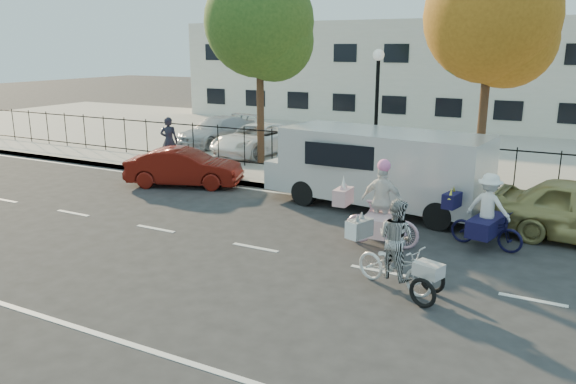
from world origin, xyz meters
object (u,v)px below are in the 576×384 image
Objects in this scene: white_van at (379,166)px; lamppost at (377,93)px; pedestrian at (169,141)px; bull_bike at (486,218)px; lot_car_b at (257,139)px; lot_car_c at (382,145)px; lot_car_a at (217,131)px; unicorn_bike at (380,214)px; zebra_trike at (395,254)px; red_sedan at (184,167)px.

lamppost is at bearing 118.48° from white_van.
pedestrian is (-8.93, 1.61, -0.18)m from white_van.
bull_bike is 0.43× the size of lot_car_b.
lamppost is 1.22× the size of lot_car_c.
lot_car_a is 7.83m from lot_car_c.
lamppost is 3.10m from white_van.
pedestrian is at bearing 64.62° from unicorn_bike.
lot_car_b is at bearing 60.72° from zebra_trike.
white_van is at bearing -24.64° from lot_car_a.
red_sedan is at bearing 115.88° from pedestrian.
red_sedan is 7.23m from lot_car_a.
lot_car_c is (6.95, 4.69, -0.33)m from pedestrian.
lot_car_b is at bearing 151.22° from white_van.
lamppost is 6.13m from unicorn_bike.
lot_car_b is at bearing 156.00° from lamppost.
pedestrian is (-10.02, 4.60, 0.29)m from unicorn_bike.
lamppost is 8.30m from pedestrian.
red_sedan is 1.07× the size of lot_car_c.
red_sedan is 0.87× the size of lot_car_a.
unicorn_bike is 1.14× the size of pedestrian.
unicorn_bike is at bearing -37.18° from lot_car_b.
lamppost is 6.45m from bull_bike.
white_van is 1.72× the size of red_sedan.
pedestrian is at bearing 28.12° from red_sedan.
lot_car_b is (-8.14, 8.03, 0.01)m from unicorn_bike.
zebra_trike is 0.47× the size of lot_car_a.
lot_car_a is (-8.89, 3.77, -2.32)m from lamppost.
red_sedan is (-5.72, -2.73, -2.48)m from lamppost.
white_van reaches higher than lot_car_a.
red_sedan is at bearing -154.53° from lamppost.
lot_car_c is at bearing 8.79° from lot_car_a.
lot_car_b is (-7.05, 5.03, -0.47)m from white_van.
red_sedan is 2.09× the size of pedestrian.
lot_car_b is (2.76, -1.04, -0.01)m from lot_car_a.
lot_car_a is (-11.94, 11.24, 0.10)m from zebra_trike.
zebra_trike is (3.05, -7.46, -2.42)m from lamppost.
lot_car_b is 5.23m from lot_car_c.
bull_bike is at bearing -24.37° from lot_car_a.
lamppost reaches higher than lot_car_b.
unicorn_bike is 1.06× the size of bull_bike.
unicorn_bike is at bearing -63.31° from white_van.
zebra_trike is 12.97m from pedestrian.
pedestrian is (-11.06, 6.77, 0.37)m from zebra_trike.
zebra_trike is 13.72m from lot_car_b.
white_van is 1.44× the size of lot_car_b.
lamppost reaches higher than pedestrian.
red_sedan is 0.84× the size of lot_car_b.
white_van reaches higher than zebra_trike.
lamppost is at bearing 20.05° from unicorn_bike.
zebra_trike is 0.46× the size of lot_car_b.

